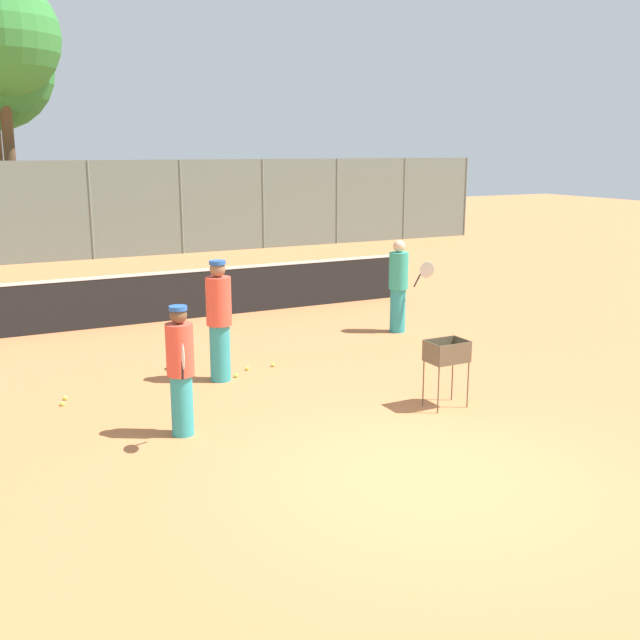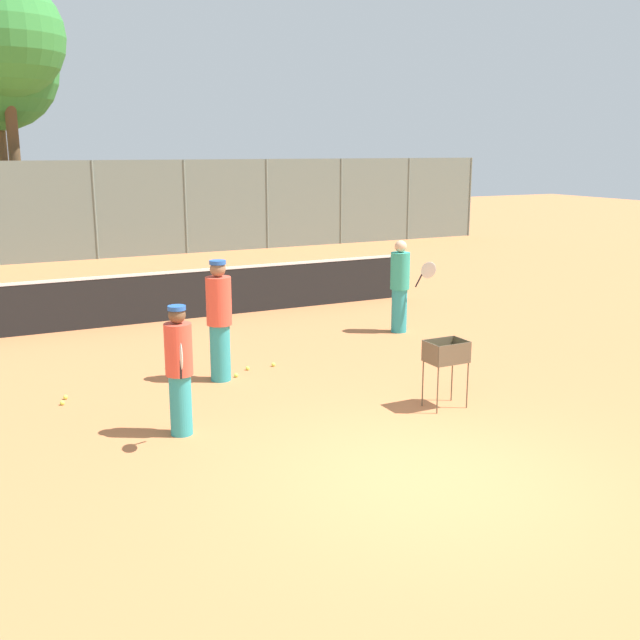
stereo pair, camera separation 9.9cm
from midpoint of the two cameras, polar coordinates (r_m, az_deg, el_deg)
ground_plane at (r=8.65m, az=7.77°, el=-11.72°), size 80.00×80.00×0.00m
tennis_net at (r=16.29m, az=-10.46°, el=1.99°), size 10.86×0.10×1.07m
back_fence at (r=25.90m, az=-17.17°, el=7.98°), size 30.74×0.08×3.23m
player_white_outfit at (r=11.77m, az=-7.94°, el=0.06°), size 0.40×0.95×1.92m
player_red_cap at (r=9.61m, az=-10.86°, el=-3.70°), size 0.35×0.89×1.69m
player_yellow_shirt at (r=14.91m, az=5.83°, el=2.65°), size 0.75×0.72×1.84m
ball_cart at (r=10.67m, az=9.44°, el=-2.76°), size 0.56×0.41×0.97m
tennis_ball_0 at (r=11.38m, az=-19.29°, el=-6.03°), size 0.07×0.07×0.07m
tennis_ball_1 at (r=11.62m, az=-19.07°, el=-5.63°), size 0.07×0.07×0.07m
tennis_ball_2 at (r=12.66m, az=-3.83°, el=-3.41°), size 0.07×0.07×0.07m
tennis_ball_3 at (r=12.13m, az=-6.66°, el=-4.22°), size 0.07×0.07×0.07m
tennis_ball_5 at (r=12.49m, az=-5.80°, el=-3.69°), size 0.07×0.07×0.07m
parked_car at (r=28.28m, az=-18.37°, el=6.33°), size 4.20×1.70×1.60m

